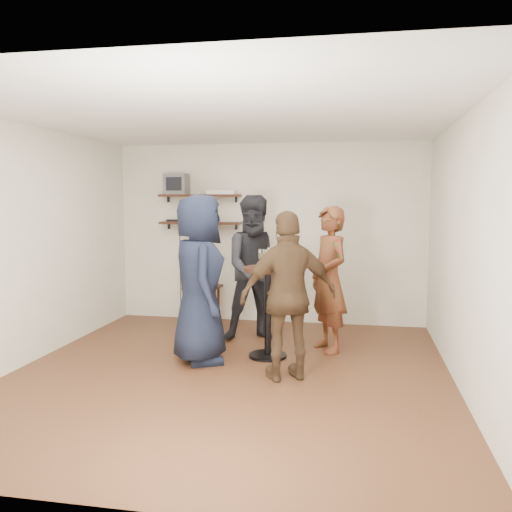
{
  "coord_description": "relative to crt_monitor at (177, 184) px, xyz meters",
  "views": [
    {
      "loc": [
        1.28,
        -5.28,
        1.8
      ],
      "look_at": [
        0.21,
        0.4,
        1.19
      ],
      "focal_mm": 38.0,
      "sensor_mm": 36.0,
      "label": 1
    }
  ],
  "objects": [
    {
      "name": "dvd_deck",
      "position": [
        0.68,
        0.0,
        -0.12
      ],
      "size": [
        0.4,
        0.24,
        0.06
      ],
      "primitive_type": "cube",
      "color": "silver",
      "rests_on": "shelf_upper"
    },
    {
      "name": "wine_glass_br",
      "position": [
        1.66,
        -1.68,
        -0.83
      ],
      "size": [
        0.07,
        0.07,
        0.22
      ],
      "color": "silver",
      "rests_on": "drinks_table"
    },
    {
      "name": "drinks_table",
      "position": [
        1.64,
        -1.69,
        -1.35
      ],
      "size": [
        0.57,
        0.57,
        1.04
      ],
      "color": "black",
      "rests_on": "room"
    },
    {
      "name": "shelf_upper",
      "position": [
        0.34,
        0.0,
        -0.17
      ],
      "size": [
        1.2,
        0.25,
        0.04
      ],
      "primitive_type": "cube",
      "color": "black",
      "rests_on": "room"
    },
    {
      "name": "radio",
      "position": [
        0.37,
        0.0,
        -0.5
      ],
      "size": [
        0.22,
        0.1,
        0.1
      ],
      "primitive_type": "cube",
      "color": "black",
      "rests_on": "shelf_lower"
    },
    {
      "name": "vase_lilies",
      "position": [
        0.43,
        -0.18,
        -1.15
      ],
      "size": [
        0.2,
        0.2,
        1.01
      ],
      "rotation": [
        0.0,
        0.0,
        -0.15
      ],
      "color": "white",
      "rests_on": "side_table"
    },
    {
      "name": "person_brown",
      "position": [
        1.96,
        -2.4,
        -1.17
      ],
      "size": [
        1.07,
        0.79,
        1.69
      ],
      "primitive_type": "imported",
      "rotation": [
        0.0,
        0.0,
        3.58
      ],
      "color": "#442F1D",
      "rests_on": "room"
    },
    {
      "name": "room",
      "position": [
        1.34,
        -2.38,
        -0.72
      ],
      "size": [
        4.58,
        5.08,
        2.68
      ],
      "color": "#4D2F18",
      "rests_on": "ground"
    },
    {
      "name": "wine_glass_bl",
      "position": [
        1.62,
        -1.63,
        -0.85
      ],
      "size": [
        0.06,
        0.06,
        0.19
      ],
      "color": "silver",
      "rests_on": "drinks_table"
    },
    {
      "name": "power_strip",
      "position": [
        -0.04,
        0.05,
        -0.54
      ],
      "size": [
        0.3,
        0.05,
        0.03
      ],
      "primitive_type": "cube",
      "color": "black",
      "rests_on": "shelf_lower"
    },
    {
      "name": "person_navy",
      "position": [
        0.92,
        -2.0,
        -1.09
      ],
      "size": [
        0.9,
        1.06,
        1.85
      ],
      "primitive_type": "imported",
      "rotation": [
        0.0,
        0.0,
        1.98
      ],
      "color": "black",
      "rests_on": "room"
    },
    {
      "name": "wine_glass_fr",
      "position": [
        1.69,
        -1.72,
        -0.85
      ],
      "size": [
        0.07,
        0.07,
        0.2
      ],
      "color": "silver",
      "rests_on": "drinks_table"
    },
    {
      "name": "shelf_lower",
      "position": [
        0.34,
        0.0,
        -0.57
      ],
      "size": [
        1.2,
        0.25,
        0.04
      ],
      "primitive_type": "cube",
      "color": "black",
      "rests_on": "room"
    },
    {
      "name": "person_plaid",
      "position": [
        2.3,
        -1.29,
        -1.16
      ],
      "size": [
        0.68,
        0.75,
        1.72
      ],
      "primitive_type": "imported",
      "rotation": [
        0.0,
        0.0,
        -1.02
      ],
      "color": "#A71323",
      "rests_on": "room"
    },
    {
      "name": "side_table",
      "position": [
        0.43,
        -0.18,
        -1.56
      ],
      "size": [
        0.52,
        0.52,
        0.55
      ],
      "rotation": [
        0.0,
        0.0,
        -0.15
      ],
      "color": "black",
      "rests_on": "room"
    },
    {
      "name": "crt_monitor",
      "position": [
        0.0,
        0.0,
        0.0
      ],
      "size": [
        0.32,
        0.3,
        0.3
      ],
      "primitive_type": "cube",
      "color": "#59595B",
      "rests_on": "shelf_upper"
    },
    {
      "name": "person_dark",
      "position": [
        1.38,
        -0.96,
        -1.09
      ],
      "size": [
        1.08,
        0.96,
        1.85
      ],
      "primitive_type": "imported",
      "rotation": [
        0.0,
        0.0,
        0.34
      ],
      "color": "black",
      "rests_on": "room"
    },
    {
      "name": "wine_glass_fl",
      "position": [
        1.57,
        -1.72,
        -0.84
      ],
      "size": [
        0.07,
        0.07,
        0.2
      ],
      "color": "silver",
      "rests_on": "drinks_table"
    }
  ]
}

